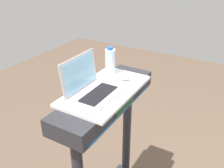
{
  "coord_description": "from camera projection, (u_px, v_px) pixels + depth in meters",
  "views": [
    {
      "loc": [
        -1.22,
        -0.06,
        1.99
      ],
      "look_at": [
        0.0,
        0.65,
        1.26
      ],
      "focal_mm": 40.09,
      "sensor_mm": 36.0,
      "label": 1
    }
  ],
  "objects": [
    {
      "name": "computer_mouse",
      "position": [
        124.0,
        77.0,
        1.75
      ],
      "size": [
        0.09,
        0.11,
        0.03
      ],
      "primitive_type": "ellipsoid",
      "rotation": [
        0.0,
        0.0,
        -0.37
      ],
      "color": "#B2B2B7",
      "rests_on": "desk_board"
    },
    {
      "name": "water_bottle",
      "position": [
        110.0,
        62.0,
        1.79
      ],
      "size": [
        0.07,
        0.07,
        0.21
      ],
      "color": "silver",
      "rests_on": "desk_board"
    },
    {
      "name": "laptop",
      "position": [
        91.0,
        87.0,
        1.55
      ],
      "size": [
        0.34,
        0.25,
        0.24
      ],
      "rotation": [
        0.0,
        0.0,
        0.01
      ],
      "color": "#B7B7BC",
      "rests_on": "desk_board"
    },
    {
      "name": "desk_board",
      "position": [
        105.0,
        90.0,
        1.64
      ],
      "size": [
        0.65,
        0.36,
        0.02
      ],
      "primitive_type": "cube",
      "color": "white",
      "rests_on": "treadmill_base"
    }
  ]
}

